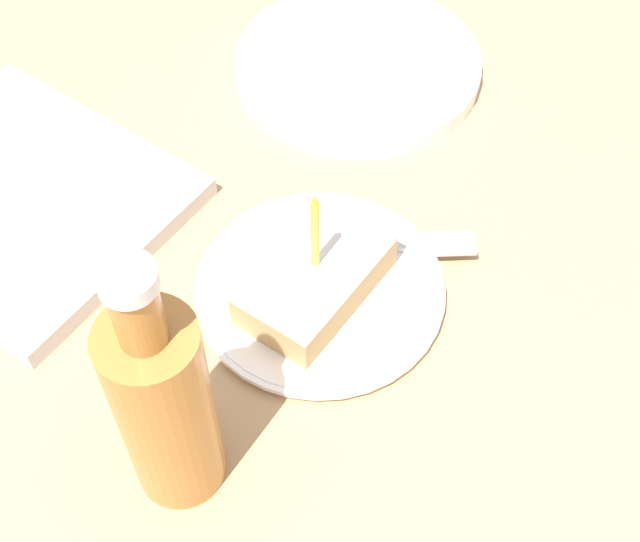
# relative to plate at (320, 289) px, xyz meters

# --- Properties ---
(ground_plane) EXTENTS (2.40, 2.40, 0.04)m
(ground_plane) POSITION_rel_plate_xyz_m (0.02, 0.01, -0.03)
(ground_plane) COLOR tan
(ground_plane) RESTS_ON ground
(plate) EXTENTS (0.21, 0.21, 0.01)m
(plate) POSITION_rel_plate_xyz_m (0.00, 0.00, 0.00)
(plate) COLOR white
(plate) RESTS_ON ground_plane
(cake_slice) EXTENTS (0.08, 0.13, 0.12)m
(cake_slice) POSITION_rel_plate_xyz_m (0.00, -0.01, 0.03)
(cake_slice) COLOR tan
(cake_slice) RESTS_ON plate
(fork) EXTENTS (0.16, 0.13, 0.01)m
(fork) POSITION_rel_plate_xyz_m (0.02, 0.06, 0.01)
(fork) COLOR silver
(fork) RESTS_ON plate
(bottle) EXTENTS (0.07, 0.07, 0.25)m
(bottle) POSITION_rel_plate_xyz_m (0.01, -0.19, 0.09)
(bottle) COLOR #B27233
(bottle) RESTS_ON ground_plane
(side_plate) EXTENTS (0.25, 0.25, 0.02)m
(side_plate) POSITION_rel_plate_xyz_m (-0.13, 0.25, 0.00)
(side_plate) COLOR white
(side_plate) RESTS_ON ground_plane
(marble_board) EXTENTS (0.27, 0.23, 0.02)m
(marble_board) POSITION_rel_plate_xyz_m (-0.28, -0.08, 0.00)
(marble_board) COLOR silver
(marble_board) RESTS_ON ground_plane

